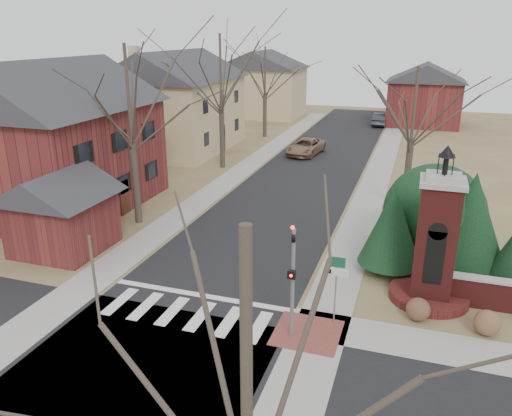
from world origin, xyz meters
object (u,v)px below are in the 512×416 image
at_px(sign_post, 336,277).
at_px(distant_car, 380,119).
at_px(traffic_signal_pole, 293,273).
at_px(brick_gate_monument, 434,251).
at_px(pickup_truck, 306,147).

relative_size(sign_post, distant_car, 0.62).
bearing_deg(distant_car, traffic_signal_pole, 93.05).
height_order(brick_gate_monument, pickup_truck, brick_gate_monument).
bearing_deg(pickup_truck, traffic_signal_pole, -69.86).
bearing_deg(sign_post, pickup_truck, 105.21).
height_order(traffic_signal_pole, brick_gate_monument, brick_gate_monument).
bearing_deg(traffic_signal_pole, sign_post, 47.57).
xyz_separation_m(brick_gate_monument, distant_car, (-5.60, 40.51, -1.44)).
relative_size(traffic_signal_pole, sign_post, 1.64).
relative_size(traffic_signal_pole, distant_car, 1.02).
bearing_deg(traffic_signal_pole, distant_car, 91.15).
relative_size(brick_gate_monument, distant_car, 1.47).
relative_size(brick_gate_monument, pickup_truck, 1.29).
bearing_deg(brick_gate_monument, traffic_signal_pole, -136.76).
bearing_deg(sign_post, brick_gate_monument, 41.42).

